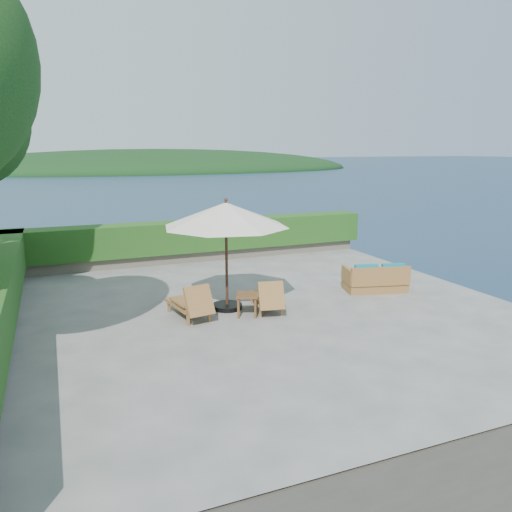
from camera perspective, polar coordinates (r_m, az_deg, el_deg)
name	(u,v)px	position (r m, az deg, el deg)	size (l,w,h in m)	color
ground	(257,309)	(11.91, 0.13, -6.05)	(12.00, 12.00, 0.00)	gray
foundation	(257,369)	(12.49, 0.13, -12.82)	(12.00, 12.00, 3.00)	#50493F
ocean	(257,423)	(13.17, 0.12, -18.55)	(600.00, 600.00, 0.00)	#142E3E
offshore_island	(155,170)	(153.42, -11.47, 9.57)	(126.00, 57.60, 12.60)	black
planter_wall_far	(194,255)	(16.99, -7.11, 0.08)	(12.00, 0.60, 0.36)	#6C6356
hedge_far	(193,236)	(16.87, -7.17, 2.31)	(12.40, 0.90, 1.00)	#1A4513
patio_umbrella	(226,216)	(11.45, -3.45, 4.62)	(3.46, 3.46, 2.63)	black
lounge_left	(191,303)	(11.28, -7.48, -5.35)	(0.83, 1.54, 0.84)	#9A6838
lounge_right	(267,297)	(11.65, 1.31, -4.74)	(0.85, 1.49, 0.81)	#9A6838
side_table	(247,298)	(11.32, -1.04, -4.80)	(0.63, 0.63, 0.52)	brown
wicker_loveseat	(376,280)	(13.64, 13.53, -2.67)	(1.77, 1.19, 0.79)	#9A6838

